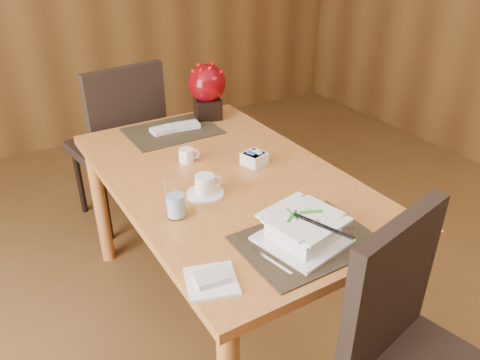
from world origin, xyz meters
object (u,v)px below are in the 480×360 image
water_glass (175,197)px  berry_decor (207,88)px  creamer_jug (186,155)px  bread_plate (211,281)px  soup_setting (303,230)px  far_chair (121,138)px  coffee_cup (205,187)px  dining_table (226,195)px  sugar_caddy (254,159)px  near_chair (417,354)px

water_glass → berry_decor: size_ratio=0.57×
creamer_jug → bread_plate: creamer_jug is taller
soup_setting → far_chair: size_ratio=0.29×
far_chair → coffee_cup: bearing=82.2°
creamer_jug → water_glass: bearing=-99.8°
soup_setting → far_chair: (-0.13, 1.54, -0.22)m
far_chair → dining_table: bearing=90.6°
bread_plate → coffee_cup: bearing=64.4°
dining_table → far_chair: far_chair is taller
sugar_caddy → dining_table: bearing=-171.4°
sugar_caddy → berry_decor: berry_decor is taller
coffee_cup → berry_decor: 0.83m
bread_plate → far_chair: 1.58m
coffee_cup → sugar_caddy: (0.31, 0.12, -0.01)m
dining_table → coffee_cup: bearing=-147.0°
dining_table → water_glass: bearing=-149.8°
coffee_cup → bread_plate: bearing=-115.6°
dining_table → near_chair: near_chair is taller
dining_table → sugar_caddy: sugar_caddy is taller
soup_setting → water_glass: size_ratio=1.80×
soup_setting → near_chair: (0.12, -0.42, -0.25)m
soup_setting → creamer_jug: size_ratio=3.54×
berry_decor → sugar_caddy: bearing=-98.2°
far_chair → sugar_caddy: bearing=99.8°
bread_plate → berry_decor: bearing=62.5°
sugar_caddy → far_chair: 1.03m
coffee_cup → water_glass: (-0.16, -0.08, 0.05)m
sugar_caddy → far_chair: far_chair is taller
berry_decor → soup_setting: bearing=-102.6°
soup_setting → sugar_caddy: soup_setting is taller
sugar_caddy → soup_setting: bearing=-107.1°
creamer_jug → bread_plate: bearing=-90.0°
near_chair → dining_table: bearing=84.8°
coffee_cup → sugar_caddy: 0.33m
sugar_caddy → far_chair: size_ratio=0.09×
water_glass → far_chair: 1.21m
dining_table → soup_setting: soup_setting is taller
creamer_jug → berry_decor: 0.55m
dining_table → creamer_jug: bearing=112.8°
dining_table → far_chair: bearing=98.0°
coffee_cup → water_glass: 0.19m
dining_table → creamer_jug: (-0.09, 0.20, 0.13)m
soup_setting → creamer_jug: (-0.07, 0.75, -0.02)m
berry_decor → far_chair: size_ratio=0.29×
far_chair → berry_decor: bearing=128.8°
coffee_cup → far_chair: size_ratio=0.14×
creamer_jug → sugar_caddy: 0.30m
dining_table → water_glass: 0.40m
soup_setting → far_chair: bearing=83.1°
bread_plate → far_chair: (0.23, 1.55, -0.18)m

